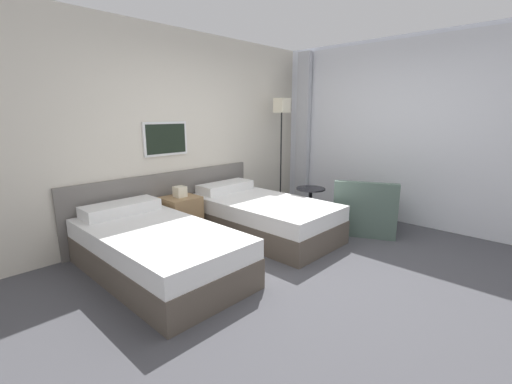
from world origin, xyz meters
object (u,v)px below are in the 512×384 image
object	(u,v)px
bed_near_window	(262,216)
armchair	(365,212)
bed_near_door	(157,250)
floor_lamp	(282,120)
side_table	(310,200)
nightstand	(181,216)

from	to	relation	value
bed_near_window	armchair	xyz separation A→B (m)	(1.15, -0.91, -0.00)
bed_near_door	floor_lamp	size ratio (longest dim) A/B	1.07
floor_lamp	side_table	distance (m)	1.50
nightstand	side_table	bearing A→B (deg)	-32.05
bed_near_door	armchair	size ratio (longest dim) A/B	1.84
floor_lamp	bed_near_door	bearing A→B (deg)	-166.67
bed_near_window	nightstand	distance (m)	1.08
bed_near_door	side_table	world-z (taller)	bed_near_door
bed_near_window	floor_lamp	xyz separation A→B (m)	(1.19, 0.66, 1.26)
nightstand	armchair	bearing A→B (deg)	-40.01
nightstand	bed_near_window	bearing A→B (deg)	-42.28
bed_near_door	armchair	xyz separation A→B (m)	(2.75, -0.91, -0.00)
bed_near_window	bed_near_door	bearing A→B (deg)	180.00
bed_near_door	floor_lamp	bearing A→B (deg)	13.33
nightstand	side_table	world-z (taller)	nightstand
bed_near_door	bed_near_window	size ratio (longest dim) A/B	1.00
bed_near_window	side_table	xyz separation A→B (m)	(0.76, -0.25, 0.14)
side_table	armchair	world-z (taller)	armchair
bed_near_window	side_table	distance (m)	0.82
bed_near_window	nightstand	xyz separation A→B (m)	(-0.80, 0.73, 0.03)
floor_lamp	side_table	world-z (taller)	floor_lamp
bed_near_window	nightstand	world-z (taller)	nightstand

